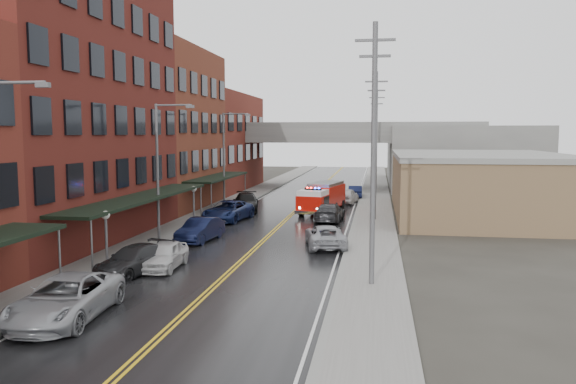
{
  "coord_description": "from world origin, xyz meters",
  "views": [
    {
      "loc": [
        7.4,
        -10.72,
        7.05
      ],
      "look_at": [
        1.21,
        27.93,
        3.0
      ],
      "focal_mm": 35.0,
      "sensor_mm": 36.0,
      "label": 1
    }
  ],
  "objects": [
    {
      "name": "parked_car_right_2",
      "position": [
        4.37,
        46.2,
        0.79
      ],
      "size": [
        2.47,
        4.83,
        1.57
      ],
      "primitive_type": "imported",
      "rotation": [
        0.0,
        0.0,
        3.0
      ],
      "color": "silver",
      "rests_on": "ground"
    },
    {
      "name": "parked_car_left_3",
      "position": [
        -4.68,
        15.54,
        0.71
      ],
      "size": [
        3.21,
        5.25,
        1.42
      ],
      "primitive_type": "imported",
      "rotation": [
        0.0,
        0.0,
        -0.27
      ],
      "color": "black",
      "rests_on": "ground"
    },
    {
      "name": "tan_building",
      "position": [
        16.0,
        40.0,
        2.5
      ],
      "size": [
        14.0,
        22.0,
        5.0
      ],
      "primitive_type": "cube",
      "color": "brown",
      "rests_on": "ground"
    },
    {
      "name": "parked_car_right_3",
      "position": [
        5.0,
        51.44,
        0.69
      ],
      "size": [
        1.62,
        4.27,
        1.39
      ],
      "primitive_type": "imported",
      "rotation": [
        0.0,
        0.0,
        3.18
      ],
      "color": "#0E1433",
      "rests_on": "ground"
    },
    {
      "name": "awning_1",
      "position": [
        -7.49,
        23.0,
        2.99
      ],
      "size": [
        2.6,
        18.0,
        3.09
      ],
      "color": "black",
      "rests_on": "ground"
    },
    {
      "name": "parked_car_left_2",
      "position": [
        -4.25,
        8.48,
        0.82
      ],
      "size": [
        3.15,
        6.09,
        1.64
      ],
      "primitive_type": "imported",
      "rotation": [
        0.0,
        0.0,
        0.07
      ],
      "color": "#919398",
      "rests_on": "ground"
    },
    {
      "name": "brick_building_c",
      "position": [
        -13.3,
        40.5,
        7.5
      ],
      "size": [
        9.0,
        15.0,
        15.0
      ],
      "primitive_type": "cube",
      "color": "brown",
      "rests_on": "ground"
    },
    {
      "name": "utility_pole_0",
      "position": [
        7.2,
        15.0,
        6.31
      ],
      "size": [
        1.8,
        0.24,
        12.0
      ],
      "color": "#59595B",
      "rests_on": "ground"
    },
    {
      "name": "street_lamp_2",
      "position": [
        -6.55,
        40.0,
        5.19
      ],
      "size": [
        2.64,
        0.22,
        9.0
      ],
      "color": "#59595B",
      "rests_on": "ground"
    },
    {
      "name": "curb_left",
      "position": [
        -5.65,
        30.0,
        0.07
      ],
      "size": [
        0.3,
        160.0,
        0.15
      ],
      "primitive_type": "cube",
      "color": "gray",
      "rests_on": "ground"
    },
    {
      "name": "parked_car_right_1",
      "position": [
        3.6,
        34.2,
        0.74
      ],
      "size": [
        2.37,
        5.23,
        1.48
      ],
      "primitive_type": "imported",
      "rotation": [
        0.0,
        0.0,
        3.08
      ],
      "color": "#2A2B2D",
      "rests_on": "ground"
    },
    {
      "name": "curb_right",
      "position": [
        5.65,
        30.0,
        0.07
      ],
      "size": [
        0.3,
        160.0,
        0.15
      ],
      "primitive_type": "cube",
      "color": "gray",
      "rests_on": "ground"
    },
    {
      "name": "globe_lamp_2",
      "position": [
        -6.4,
        30.0,
        2.31
      ],
      "size": [
        0.44,
        0.44,
        3.12
      ],
      "color": "#59595B",
      "rests_on": "ground"
    },
    {
      "name": "parked_car_right_0",
      "position": [
        4.24,
        23.8,
        0.7
      ],
      "size": [
        3.23,
        5.37,
        1.4
      ],
      "primitive_type": "imported",
      "rotation": [
        0.0,
        0.0,
        3.33
      ],
      "color": "#98999F",
      "rests_on": "ground"
    },
    {
      "name": "overpass",
      "position": [
        0.0,
        62.0,
        5.99
      ],
      "size": [
        40.0,
        10.0,
        7.5
      ],
      "color": "slate",
      "rests_on": "ground"
    },
    {
      "name": "globe_lamp_1",
      "position": [
        -6.4,
        16.0,
        2.31
      ],
      "size": [
        0.44,
        0.44,
        3.12
      ],
      "color": "#59595B",
      "rests_on": "ground"
    },
    {
      "name": "utility_pole_1",
      "position": [
        7.2,
        35.0,
        6.31
      ],
      "size": [
        1.8,
        0.24,
        12.0
      ],
      "color": "#59595B",
      "rests_on": "ground"
    },
    {
      "name": "parked_car_left_7",
      "position": [
        -4.55,
        39.2,
        0.81
      ],
      "size": [
        3.3,
        5.9,
        1.62
      ],
      "primitive_type": "imported",
      "rotation": [
        0.0,
        0.0,
        0.2
      ],
      "color": "black",
      "rests_on": "ground"
    },
    {
      "name": "sidewalk_right",
      "position": [
        7.3,
        30.0,
        0.07
      ],
      "size": [
        3.0,
        160.0,
        0.15
      ],
      "primitive_type": "cube",
      "color": "slate",
      "rests_on": "ground"
    },
    {
      "name": "sidewalk_left",
      "position": [
        -7.3,
        30.0,
        0.07
      ],
      "size": [
        3.0,
        160.0,
        0.15
      ],
      "primitive_type": "cube",
      "color": "slate",
      "rests_on": "ground"
    },
    {
      "name": "parked_car_left_6",
      "position": [
        -4.58,
        33.2,
        0.82
      ],
      "size": [
        3.48,
        6.19,
        1.63
      ],
      "primitive_type": "imported",
      "rotation": [
        0.0,
        0.0,
        -0.13
      ],
      "color": "#141F4B",
      "rests_on": "ground"
    },
    {
      "name": "utility_pole_2",
      "position": [
        7.2,
        55.0,
        6.31
      ],
      "size": [
        1.8,
        0.24,
        12.0
      ],
      "color": "#59595B",
      "rests_on": "ground"
    },
    {
      "name": "right_far_block",
      "position": [
        18.0,
        70.0,
        4.0
      ],
      "size": [
        18.0,
        30.0,
        8.0
      ],
      "primitive_type": "cube",
      "color": "slate",
      "rests_on": "ground"
    },
    {
      "name": "brick_building_b",
      "position": [
        -13.3,
        23.0,
        9.0
      ],
      "size": [
        9.0,
        20.0,
        18.0
      ],
      "primitive_type": "cube",
      "color": "#591817",
      "rests_on": "ground"
    },
    {
      "name": "parked_car_left_4",
      "position": [
        -3.6,
        16.8,
        0.72
      ],
      "size": [
        1.87,
        4.31,
        1.44
      ],
      "primitive_type": "imported",
      "rotation": [
        0.0,
        0.0,
        0.04
      ],
      "color": "silver",
      "rests_on": "ground"
    },
    {
      "name": "brick_building_far",
      "position": [
        -13.3,
        58.0,
        6.0
      ],
      "size": [
        9.0,
        20.0,
        12.0
      ],
      "primitive_type": "cube",
      "color": "maroon",
      "rests_on": "ground"
    },
    {
      "name": "awning_2",
      "position": [
        -7.49,
        40.5,
        2.99
      ],
      "size": [
        2.6,
        13.0,
        3.09
      ],
      "color": "black",
      "rests_on": "ground"
    },
    {
      "name": "road",
      "position": [
        0.0,
        30.0,
        0.01
      ],
      "size": [
        11.0,
        160.0,
        0.02
      ],
      "primitive_type": "cube",
      "color": "black",
      "rests_on": "ground"
    },
    {
      "name": "street_lamp_1",
      "position": [
        -6.55,
        24.0,
        5.19
      ],
      "size": [
        2.64,
        0.22,
        9.0
      ],
      "color": "#59595B",
      "rests_on": "ground"
    },
    {
      "name": "parked_car_left_5",
      "position": [
        -4.07,
        24.35,
        0.77
      ],
      "size": [
        2.21,
        4.86,
        1.55
      ],
      "primitive_type": "imported",
      "rotation": [
        0.0,
        0.0,
        -0.13
      ],
      "color": "black",
      "rests_on": "ground"
    },
    {
      "name": "fire_truck",
      "position": [
        2.51,
        38.97,
        1.45
      ],
      "size": [
        4.13,
        7.64,
        2.67
      ],
      "rotation": [
        0.0,
        0.0,
        -0.22
      ],
      "color": "#BB1108",
      "rests_on": "ground"
    }
  ]
}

